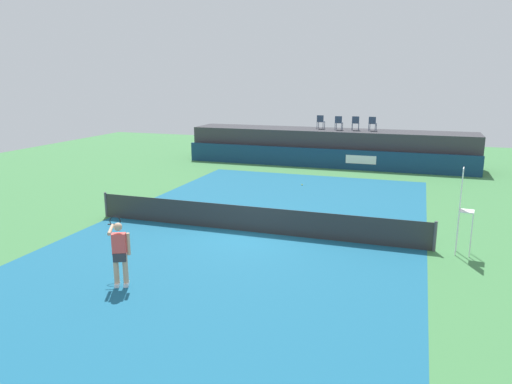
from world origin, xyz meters
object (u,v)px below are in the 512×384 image
Objects in this scene: spectator_chair_far_left at (321,121)px; tennis_player at (120,252)px; umpire_chair at (463,205)px; spectator_chair_center at (356,123)px; net_post_near at (106,205)px; net_post_far at (435,236)px; tennis_ball at (302,185)px; spectator_chair_right at (373,123)px; spectator_chair_left at (339,122)px.

tennis_player is at bearing -93.03° from spectator_chair_far_left.
spectator_chair_center is at bearing 109.26° from umpire_chair.
spectator_chair_far_left is 0.50× the size of tennis_player.
tennis_player is at bearing -51.37° from net_post_near.
net_post_far is at bearing -66.10° from spectator_chair_far_left.
tennis_ball is (6.09, 8.20, -0.46)m from net_post_near.
spectator_chair_right is (3.32, -0.19, 0.00)m from spectator_chair_far_left.
tennis_ball is at bearing 130.75° from umpire_chair.
spectator_chair_center is at bearing 9.35° from spectator_chair_left.
spectator_chair_right is 0.89× the size of net_post_far.
umpire_chair is 40.59× the size of tennis_ball.
spectator_chair_left is 7.48m from tennis_ball.
umpire_chair reaches higher than net_post_near.
spectator_chair_right is (2.08, 0.18, 0.00)m from spectator_chair_left.
tennis_player reaches higher than tennis_ball.
net_post_far is 0.56× the size of tennis_player.
umpire_chair reaches higher than tennis_player.
spectator_chair_far_left reaches higher than net_post_near.
spectator_chair_center is 0.50× the size of tennis_player.
spectator_chair_right is at bearing 103.06° from net_post_far.
spectator_chair_center is 16.15m from net_post_far.
spectator_chair_far_left is 1.29m from spectator_chair_left.
net_post_far is at bearing -73.27° from spectator_chair_center.
spectator_chair_left is at bearing 65.97° from net_post_near.
spectator_chair_far_left is 17.12m from net_post_far.
net_post_far reaches higher than tennis_ball.
tennis_ball is at bearing -111.06° from spectator_chair_right.
tennis_player is (-7.99, -5.52, 0.46)m from net_post_far.
spectator_chair_center is 1.00× the size of spectator_chair_right.
spectator_chair_left is at bearing -170.65° from spectator_chair_center.
spectator_chair_far_left and spectator_chair_left have the same top height.
umpire_chair is 10.36m from tennis_player.
umpire_chair is at bearing -63.83° from spectator_chair_far_left.
spectator_chair_left reaches higher than tennis_ball.
spectator_chair_left is at bearing 84.54° from tennis_ball.
spectator_chair_right is 17.84m from net_post_near.
spectator_chair_right is at bearing 77.99° from tennis_player.
spectator_chair_far_left is 13.06× the size of tennis_ball.
net_post_near is 1.00× the size of net_post_far.
spectator_chair_right is at bearing -3.21° from spectator_chair_far_left.
tennis_ball is at bearing 82.99° from tennis_player.
spectator_chair_center reaches higher than net_post_near.
spectator_chair_right is (1.05, 0.01, 0.00)m from spectator_chair_center.
spectator_chair_far_left is at bearing 116.17° from umpire_chair.
spectator_chair_center is 0.89× the size of net_post_near.
spectator_chair_left reaches higher than net_post_near.
spectator_chair_left reaches higher than umpire_chair.
tennis_player is at bearing -96.49° from spectator_chair_left.
spectator_chair_center is at bearing 80.78° from tennis_player.
tennis_player is 13.85m from tennis_ball.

